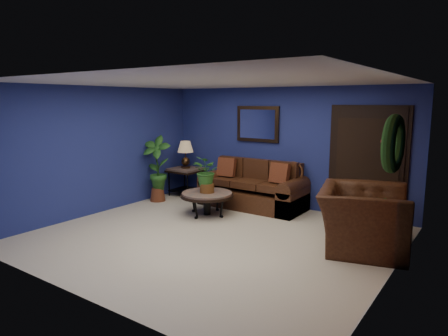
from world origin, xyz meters
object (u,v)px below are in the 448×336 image
Objects in this scene: side_chair at (291,184)px; armchair at (363,218)px; sofa at (254,191)px; end_table at (186,174)px; coffee_table at (207,195)px; table_lamp at (185,151)px.

side_chair is 2.15m from armchair.
end_table is at bearing -178.98° from sofa.
side_chair is (0.82, 0.04, 0.25)m from sofa.
coffee_table is at bearing 73.46° from armchair.
side_chair is at bearing 41.77° from coffee_table.
sofa is at bearing 50.88° from armchair.
coffee_table is 1.77m from end_table.
coffee_table is at bearing -141.27° from side_chair.
sofa is 1.99m from table_lamp.
side_chair reaches higher than coffee_table.
sofa is 1.54× the size of armchair.
table_lamp is 0.61× the size of side_chair.
sofa is 2.12× the size of coffee_table.
armchair is (1.77, -1.22, -0.11)m from side_chair.
table_lamp is at bearing -178.98° from sofa.
table_lamp is (0.00, -0.00, 0.55)m from end_table.
side_chair reaches higher than sofa.
armchair is at bearing -24.49° from sofa.
table_lamp is 0.43× the size of armchair.
table_lamp reaches higher than coffee_table.
end_table is 1.15× the size of table_lamp.
armchair is (3.02, -0.10, 0.08)m from coffee_table.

